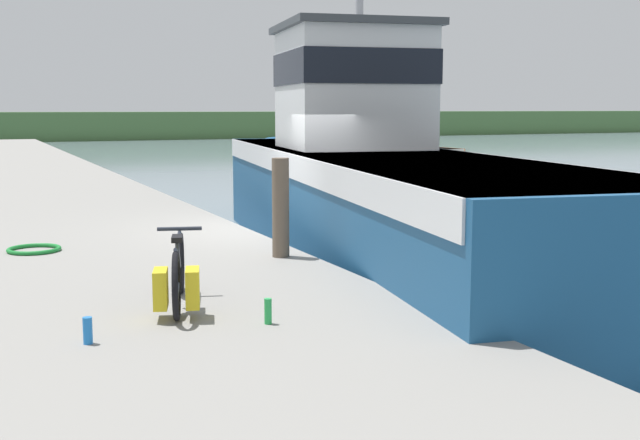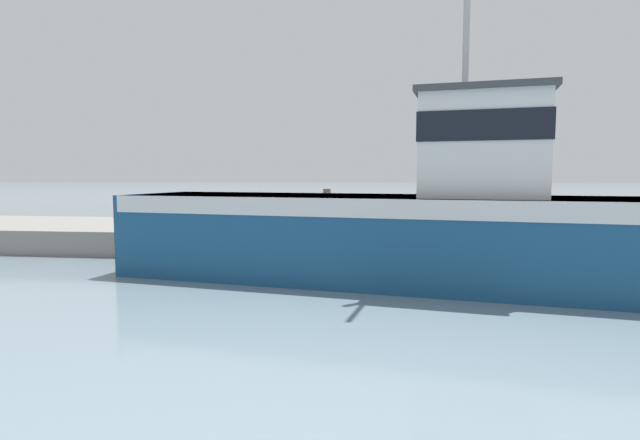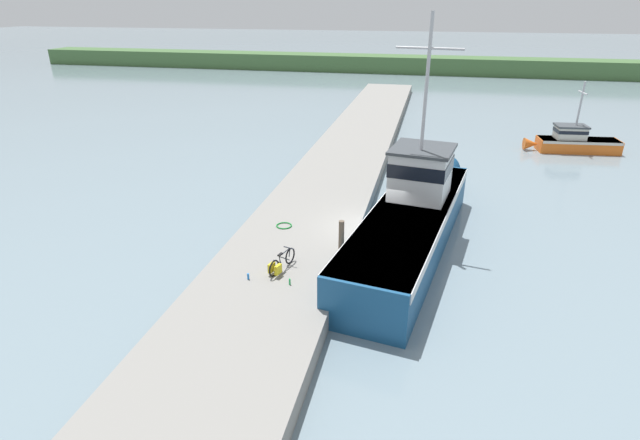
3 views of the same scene
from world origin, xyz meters
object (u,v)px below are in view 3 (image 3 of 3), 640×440
object	(u,v)px
boat_orange_near	(574,141)
fishing_boat_main	(413,215)
mooring_post	(341,236)
bicycle_touring	(280,264)
water_bottle_on_curb	(290,282)
water_bottle_by_bike	(248,276)

from	to	relation	value
boat_orange_near	fishing_boat_main	bearing A→B (deg)	143.26
mooring_post	fishing_boat_main	bearing A→B (deg)	46.18
fishing_boat_main	mooring_post	bearing A→B (deg)	-124.33
bicycle_touring	water_bottle_on_curb	xyz separation A→B (m)	(0.59, -0.79, -0.20)
water_bottle_by_bike	boat_orange_near	bearing A→B (deg)	55.58
fishing_boat_main	boat_orange_near	world-z (taller)	fishing_boat_main
boat_orange_near	water_bottle_on_curb	bearing A→B (deg)	142.33
boat_orange_near	mooring_post	distance (m)	23.52
fishing_boat_main	bicycle_touring	bearing A→B (deg)	-123.06
fishing_boat_main	water_bottle_by_bike	xyz separation A→B (m)	(-5.39, -5.63, -0.51)
water_bottle_by_bike	water_bottle_on_curb	world-z (taller)	water_bottle_on_curb
bicycle_touring	water_bottle_by_bike	world-z (taller)	bicycle_touring
fishing_boat_main	boat_orange_near	bearing A→B (deg)	68.72
mooring_post	water_bottle_on_curb	bearing A→B (deg)	-113.18
boat_orange_near	bicycle_touring	world-z (taller)	boat_orange_near
fishing_boat_main	water_bottle_on_curb	bearing A→B (deg)	-114.90
fishing_boat_main	boat_orange_near	size ratio (longest dim) A/B	2.42
bicycle_touring	water_bottle_on_curb	distance (m)	1.01
fishing_boat_main	boat_orange_near	distance (m)	19.82
fishing_boat_main	water_bottle_on_curb	world-z (taller)	fishing_boat_main
fishing_boat_main	water_bottle_on_curb	size ratio (longest dim) A/B	68.16
water_bottle_on_curb	boat_orange_near	bearing A→B (deg)	58.30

